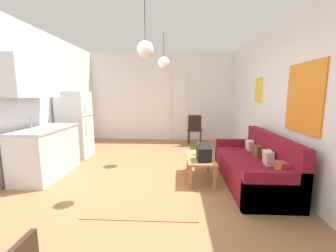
{
  "coord_description": "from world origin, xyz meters",
  "views": [
    {
      "loc": [
        0.53,
        -3.33,
        1.52
      ],
      "look_at": [
        0.31,
        1.36,
        0.8
      ],
      "focal_mm": 22.54,
      "sensor_mm": 36.0,
      "label": 1
    }
  ],
  "objects_px": {
    "pendant_lamp_far": "(164,63)",
    "bamboo_vase": "(199,148)",
    "coffee_table": "(200,160)",
    "refrigerator": "(75,125)",
    "pendant_lamp_near": "(145,49)",
    "couch": "(255,168)",
    "handbag": "(204,153)",
    "accent_chair": "(195,128)"
  },
  "relations": [
    {
      "from": "handbag",
      "to": "accent_chair",
      "type": "distance_m",
      "value": 2.8
    },
    {
      "from": "pendant_lamp_far",
      "to": "bamboo_vase",
      "type": "bearing_deg",
      "value": -52.28
    },
    {
      "from": "coffee_table",
      "to": "refrigerator",
      "type": "relative_size",
      "value": 0.58
    },
    {
      "from": "pendant_lamp_far",
      "to": "accent_chair",
      "type": "bearing_deg",
      "value": 61.61
    },
    {
      "from": "accent_chair",
      "to": "refrigerator",
      "type": "bearing_deg",
      "value": 31.48
    },
    {
      "from": "handbag",
      "to": "bamboo_vase",
      "type": "bearing_deg",
      "value": 96.69
    },
    {
      "from": "pendant_lamp_far",
      "to": "couch",
      "type": "bearing_deg",
      "value": -36.43
    },
    {
      "from": "handbag",
      "to": "couch",
      "type": "bearing_deg",
      "value": 3.92
    },
    {
      "from": "refrigerator",
      "to": "accent_chair",
      "type": "xyz_separation_m",
      "value": [
        2.98,
        1.35,
        -0.29
      ]
    },
    {
      "from": "bamboo_vase",
      "to": "accent_chair",
      "type": "xyz_separation_m",
      "value": [
        0.11,
        2.45,
        -0.02
      ]
    },
    {
      "from": "bamboo_vase",
      "to": "pendant_lamp_near",
      "type": "height_order",
      "value": "pendant_lamp_near"
    },
    {
      "from": "bamboo_vase",
      "to": "handbag",
      "type": "relative_size",
      "value": 1.31
    },
    {
      "from": "couch",
      "to": "pendant_lamp_near",
      "type": "xyz_separation_m",
      "value": [
        -1.8,
        -0.36,
        1.88
      ]
    },
    {
      "from": "handbag",
      "to": "accent_chair",
      "type": "relative_size",
      "value": 0.37
    },
    {
      "from": "refrigerator",
      "to": "pendant_lamp_near",
      "type": "relative_size",
      "value": 1.99
    },
    {
      "from": "refrigerator",
      "to": "pendant_lamp_far",
      "type": "distance_m",
      "value": 2.57
    },
    {
      "from": "accent_chair",
      "to": "coffee_table",
      "type": "bearing_deg",
      "value": 94.69
    },
    {
      "from": "accent_chair",
      "to": "couch",
      "type": "bearing_deg",
      "value": 113.67
    },
    {
      "from": "refrigerator",
      "to": "accent_chair",
      "type": "height_order",
      "value": "refrigerator"
    },
    {
      "from": "pendant_lamp_near",
      "to": "coffee_table",
      "type": "bearing_deg",
      "value": 29.21
    },
    {
      "from": "coffee_table",
      "to": "handbag",
      "type": "xyz_separation_m",
      "value": [
        0.04,
        -0.2,
        0.17
      ]
    },
    {
      "from": "handbag",
      "to": "accent_chair",
      "type": "height_order",
      "value": "accent_chair"
    },
    {
      "from": "accent_chair",
      "to": "pendant_lamp_far",
      "type": "distance_m",
      "value": 2.42
    },
    {
      "from": "pendant_lamp_far",
      "to": "refrigerator",
      "type": "bearing_deg",
      "value": 175.44
    },
    {
      "from": "refrigerator",
      "to": "pendant_lamp_far",
      "type": "relative_size",
      "value": 2.05
    },
    {
      "from": "couch",
      "to": "coffee_table",
      "type": "relative_size",
      "value": 2.18
    },
    {
      "from": "bamboo_vase",
      "to": "refrigerator",
      "type": "height_order",
      "value": "refrigerator"
    },
    {
      "from": "couch",
      "to": "pendant_lamp_far",
      "type": "bearing_deg",
      "value": 143.57
    },
    {
      "from": "coffee_table",
      "to": "pendant_lamp_far",
      "type": "height_order",
      "value": "pendant_lamp_far"
    },
    {
      "from": "couch",
      "to": "refrigerator",
      "type": "bearing_deg",
      "value": 159.97
    },
    {
      "from": "coffee_table",
      "to": "accent_chair",
      "type": "bearing_deg",
      "value": 87.66
    },
    {
      "from": "couch",
      "to": "pendant_lamp_near",
      "type": "height_order",
      "value": "pendant_lamp_near"
    },
    {
      "from": "handbag",
      "to": "pendant_lamp_far",
      "type": "distance_m",
      "value": 2.22
    },
    {
      "from": "accent_chair",
      "to": "pendant_lamp_near",
      "type": "height_order",
      "value": "pendant_lamp_near"
    },
    {
      "from": "couch",
      "to": "handbag",
      "type": "distance_m",
      "value": 0.92
    },
    {
      "from": "coffee_table",
      "to": "pendant_lamp_far",
      "type": "xyz_separation_m",
      "value": [
        -0.72,
        1.07,
        1.83
      ]
    },
    {
      "from": "coffee_table",
      "to": "refrigerator",
      "type": "distance_m",
      "value": 3.16
    },
    {
      "from": "couch",
      "to": "accent_chair",
      "type": "height_order",
      "value": "accent_chair"
    },
    {
      "from": "couch",
      "to": "handbag",
      "type": "xyz_separation_m",
      "value": [
        -0.89,
        -0.06,
        0.26
      ]
    },
    {
      "from": "couch",
      "to": "coffee_table",
      "type": "xyz_separation_m",
      "value": [
        -0.92,
        0.14,
        0.08
      ]
    },
    {
      "from": "bamboo_vase",
      "to": "handbag",
      "type": "bearing_deg",
      "value": -83.31
    },
    {
      "from": "couch",
      "to": "refrigerator",
      "type": "xyz_separation_m",
      "value": [
        -3.79,
        1.38,
        0.52
      ]
    }
  ]
}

